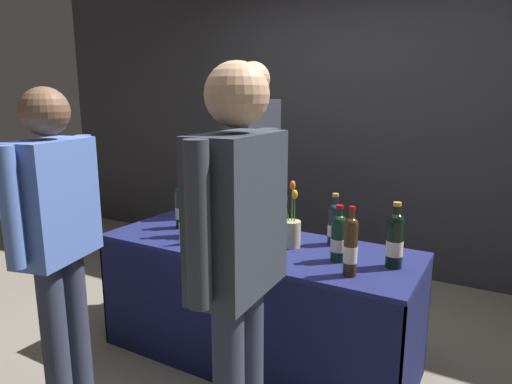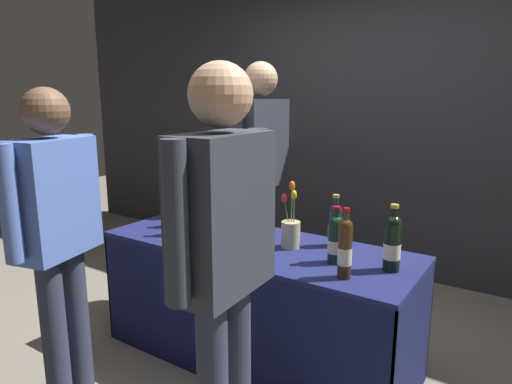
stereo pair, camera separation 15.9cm
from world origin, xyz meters
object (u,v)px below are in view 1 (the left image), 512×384
wine_glass_mid (208,213)px  taster_foreground_right (238,247)px  vendor_presenter (253,159)px  tasting_table (256,279)px  wine_glass_near_vendor (214,212)px  featured_wine_bottle (351,246)px  display_bottle_0 (395,239)px  flower_vase (291,230)px

wine_glass_mid → taster_foreground_right: taster_foreground_right is taller
wine_glass_mid → vendor_presenter: 0.68m
tasting_table → taster_foreground_right: bearing=-64.4°
wine_glass_near_vendor → featured_wine_bottle: bearing=-20.1°
display_bottle_0 → wine_glass_mid: 1.17m
tasting_table → taster_foreground_right: size_ratio=1.09×
featured_wine_bottle → flower_vase: (-0.42, 0.24, -0.05)m
taster_foreground_right → wine_glass_mid: bearing=38.1°
vendor_presenter → wine_glass_mid: bearing=5.0°
tasting_table → vendor_presenter: vendor_presenter is taller
tasting_table → flower_vase: (0.20, 0.05, 0.32)m
flower_vase → taster_foreground_right: bearing=-77.9°
display_bottle_0 → vendor_presenter: (-1.20, 0.70, 0.23)m
featured_wine_bottle → wine_glass_mid: size_ratio=2.24×
featured_wine_bottle → display_bottle_0: (0.15, 0.21, -0.00)m
wine_glass_near_vendor → vendor_presenter: size_ratio=0.07×
wine_glass_mid → wine_glass_near_vendor: bearing=106.1°
tasting_table → wine_glass_near_vendor: size_ratio=14.06×
wine_glass_mid → taster_foreground_right: bearing=-48.6°
tasting_table → wine_glass_mid: bearing=167.5°
wine_glass_mid → vendor_presenter: vendor_presenter is taller
vendor_presenter → flower_vase: bearing=44.9°
taster_foreground_right → vendor_presenter: bearing=25.1°
vendor_presenter → taster_foreground_right: 1.71m
display_bottle_0 → vendor_presenter: size_ratio=0.18×
display_bottle_0 → flower_vase: bearing=177.1°
wine_glass_near_vendor → vendor_presenter: bearing=91.0°
taster_foreground_right → tasting_table: bearing=22.3°
wine_glass_mid → taster_foreground_right: (0.77, -0.88, 0.17)m
vendor_presenter → display_bottle_0: bearing=61.4°
taster_foreground_right → featured_wine_bottle: bearing=-24.6°
wine_glass_near_vendor → wine_glass_mid: (0.03, -0.10, 0.02)m
wine_glass_near_vendor → wine_glass_mid: 0.11m
flower_vase → vendor_presenter: vendor_presenter is taller
flower_vase → wine_glass_near_vendor: bearing=167.0°
featured_wine_bottle → taster_foreground_right: (-0.24, -0.60, 0.14)m
featured_wine_bottle → wine_glass_mid: featured_wine_bottle is taller
featured_wine_bottle → display_bottle_0: bearing=53.3°
featured_wine_bottle → taster_foreground_right: bearing=-111.3°
featured_wine_bottle → flower_vase: size_ratio=0.89×
featured_wine_bottle → flower_vase: bearing=150.4°
flower_vase → wine_glass_mid: bearing=176.1°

